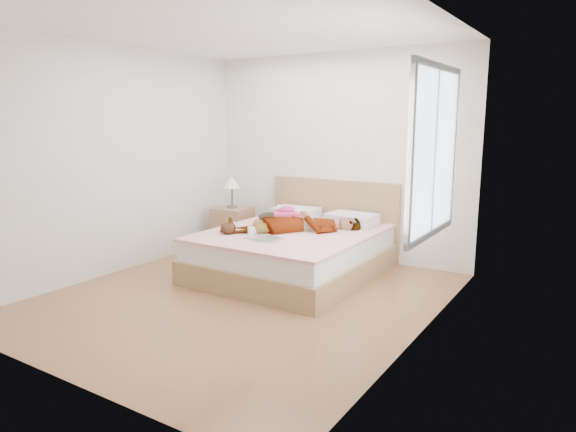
% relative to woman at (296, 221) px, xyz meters
% --- Properties ---
extents(ground, '(4.00, 4.00, 0.00)m').
position_rel_woman_xyz_m(ground, '(-0.00, -1.01, -0.62)').
color(ground, '#55311A').
rests_on(ground, ground).
extents(woman, '(1.60, 1.42, 0.22)m').
position_rel_woman_xyz_m(woman, '(0.00, 0.00, 0.00)').
color(woman, white).
rests_on(woman, bed).
extents(hair, '(0.50, 0.59, 0.08)m').
position_rel_woman_xyz_m(hair, '(-0.57, 0.45, -0.07)').
color(hair, black).
rests_on(hair, bed).
extents(phone, '(0.09, 0.09, 0.05)m').
position_rel_woman_xyz_m(phone, '(-0.50, 0.40, 0.06)').
color(phone, silver).
rests_on(phone, bed).
extents(room_shell, '(4.00, 4.00, 4.00)m').
position_rel_woman_xyz_m(room_shell, '(1.77, -0.71, 0.88)').
color(room_shell, white).
rests_on(room_shell, ground).
extents(bed, '(1.80, 2.08, 1.00)m').
position_rel_woman_xyz_m(bed, '(-0.00, 0.02, -0.34)').
color(bed, brown).
rests_on(bed, ground).
extents(towel, '(0.44, 0.42, 0.18)m').
position_rel_woman_xyz_m(towel, '(-0.38, 0.42, -0.03)').
color(towel, '#F9438B').
rests_on(towel, bed).
extents(magazine, '(0.42, 0.29, 0.02)m').
position_rel_woman_xyz_m(magazine, '(-0.06, -0.58, -0.10)').
color(magazine, white).
rests_on(magazine, bed).
extents(coffee_mug, '(0.11, 0.08, 0.09)m').
position_rel_woman_xyz_m(coffee_mug, '(-0.28, -0.48, -0.06)').
color(coffee_mug, white).
rests_on(coffee_mug, bed).
extents(plush_toy, '(0.20, 0.26, 0.13)m').
position_rel_woman_xyz_m(plush_toy, '(-0.54, -0.57, -0.04)').
color(plush_toy, black).
rests_on(plush_toy, bed).
extents(nightstand, '(0.49, 0.44, 1.02)m').
position_rel_woman_xyz_m(nightstand, '(-1.32, 0.49, -0.28)').
color(nightstand, brown).
rests_on(nightstand, ground).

